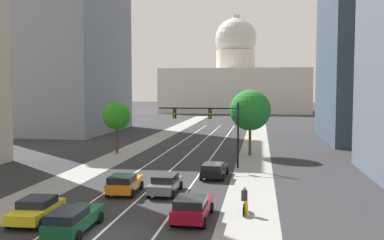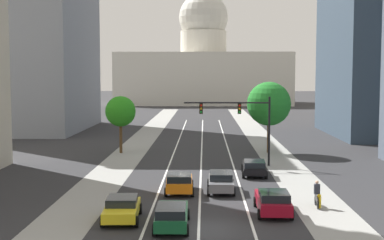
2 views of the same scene
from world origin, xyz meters
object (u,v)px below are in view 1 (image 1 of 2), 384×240
at_px(car_gray, 165,183).
at_px(car_black, 214,169).
at_px(street_tree_mid_left, 117,116).
at_px(street_tree_near_right, 250,110).
at_px(car_yellow, 37,209).
at_px(traffic_signal_mast, 212,121).
at_px(fire_hydrant, 246,208).
at_px(cyclist, 244,201).
at_px(car_green, 73,219).
at_px(car_orange, 124,183).
at_px(car_crimson, 192,207).
at_px(capitol_building, 236,83).

distance_m(car_gray, car_black, 6.93).
bearing_deg(car_black, street_tree_mid_left, 49.07).
bearing_deg(street_tree_near_right, car_gray, -106.42).
height_order(car_yellow, traffic_signal_mast, traffic_signal_mast).
relative_size(fire_hydrant, street_tree_mid_left, 0.15).
xyz_separation_m(car_yellow, fire_hydrant, (12.10, 3.13, -0.26)).
bearing_deg(street_tree_mid_left, car_yellow, -81.02).
distance_m(cyclist, street_tree_near_right, 24.38).
bearing_deg(car_gray, car_yellow, 143.15).
bearing_deg(car_green, traffic_signal_mast, -15.31).
distance_m(car_black, fire_hydrant, 11.36).
relative_size(car_orange, car_yellow, 0.95).
bearing_deg(car_crimson, car_black, 0.87).
bearing_deg(car_gray, car_green, 163.10).
distance_m(capitol_building, car_gray, 116.80).
distance_m(traffic_signal_mast, street_tree_mid_left, 14.67).
distance_m(capitol_building, car_orange, 117.35).
distance_m(fire_hydrant, cyclist, 0.46).
distance_m(street_tree_mid_left, street_tree_near_right, 15.99).
height_order(car_gray, street_tree_near_right, street_tree_near_right).
height_order(car_gray, cyclist, cyclist).
xyz_separation_m(car_yellow, traffic_signal_mast, (8.25, 18.88, 3.87)).
bearing_deg(car_gray, street_tree_near_right, -15.68).
relative_size(fire_hydrant, cyclist, 0.53).
relative_size(capitol_building, car_orange, 11.78).
height_order(cyclist, street_tree_mid_left, street_tree_mid_left).
xyz_separation_m(capitol_building, car_black, (4.48, -110.18, -9.09)).
bearing_deg(street_tree_mid_left, car_crimson, -62.13).
relative_size(car_orange, fire_hydrant, 4.49).
relative_size(capitol_building, car_yellow, 11.19).
bearing_deg(street_tree_near_right, car_crimson, -96.15).
xyz_separation_m(car_green, fire_hydrant, (9.10, 4.75, -0.30)).
bearing_deg(car_orange, car_black, -43.37).
bearing_deg(fire_hydrant, car_crimson, -154.93).
xyz_separation_m(car_yellow, street_tree_near_right, (11.75, 27.32, 4.57)).
xyz_separation_m(car_gray, car_yellow, (-5.99, -7.79, -0.04)).
bearing_deg(cyclist, street_tree_near_right, 4.27).
bearing_deg(street_tree_near_right, fire_hydrant, -89.16).
xyz_separation_m(car_gray, car_orange, (-2.99, -0.56, 0.02)).
bearing_deg(car_green, car_gray, -18.59).
height_order(car_crimson, street_tree_near_right, street_tree_near_right).
bearing_deg(capitol_building, car_crimson, -87.90).
height_order(car_gray, car_yellow, car_gray).
distance_m(cyclist, street_tree_mid_left, 28.59).
bearing_deg(car_black, car_crimson, -177.25).
distance_m(capitol_building, car_yellow, 124.63).
height_order(car_orange, traffic_signal_mast, traffic_signal_mast).
height_order(car_gray, traffic_signal_mast, traffic_signal_mast).
relative_size(car_black, car_yellow, 1.07).
relative_size(car_gray, street_tree_mid_left, 0.70).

